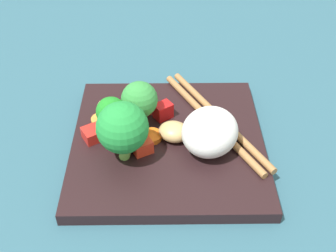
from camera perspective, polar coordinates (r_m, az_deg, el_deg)
ground_plane at (r=54.43cm, az=-0.20°, el=-3.62°), size 110.00×110.00×2.00cm
square_plate at (r=53.19cm, az=-0.21°, el=-2.26°), size 23.54×23.54×1.56cm
rice_mound at (r=49.74cm, az=5.35°, el=-0.78°), size 9.12×9.37×5.35cm
broccoli_floret_0 at (r=51.41cm, az=-7.72°, el=1.68°), size 3.63×3.63×5.56cm
broccoli_floret_1 at (r=47.43cm, az=-6.29°, el=-0.27°), size 5.88×5.88×7.69cm
broccoli_floret_2 at (r=52.53cm, az=-4.01°, el=3.43°), size 4.51×4.51×6.14cm
carrot_slice_0 at (r=54.98cm, az=-6.86°, el=0.64°), size 3.59×3.59×0.64cm
carrot_slice_1 at (r=52.67cm, az=-2.42°, el=-1.18°), size 3.42×3.42×0.67cm
carrot_slice_2 at (r=55.49cm, az=-9.08°, el=0.79°), size 3.43×3.43×0.60cm
pepper_chunk_0 at (r=55.04cm, az=-0.85°, el=2.01°), size 2.75×2.61×2.10cm
pepper_chunk_1 at (r=56.57cm, az=-3.07°, el=2.98°), size 2.19×2.67×1.75cm
pepper_chunk_2 at (r=52.56cm, az=-4.87°, el=-0.63°), size 2.83×2.41×1.76cm
pepper_chunk_3 at (r=52.62cm, az=-10.13°, el=-1.37°), size 3.25×3.20×1.50cm
pepper_chunk_4 at (r=50.95cm, az=-3.95°, el=-2.28°), size 3.38×3.74×1.64cm
chicken_piece_0 at (r=56.80cm, az=-8.11°, el=2.67°), size 2.93×2.48×1.64cm
chicken_piece_2 at (r=52.17cm, az=0.56°, el=-0.52°), size 4.64×4.34×2.18cm
chicken_piece_3 at (r=51.22cm, az=-6.45°, el=-1.68°), size 3.91×3.74×2.32cm
chopstick_pair at (r=55.00cm, az=6.07°, el=0.89°), size 12.48×19.90×0.88cm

